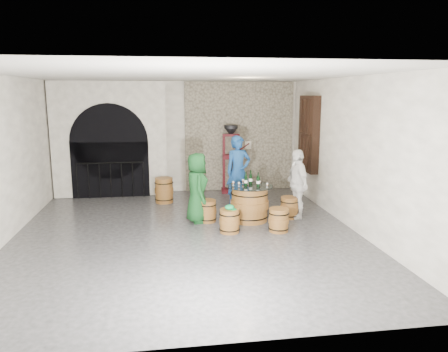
{
  "coord_description": "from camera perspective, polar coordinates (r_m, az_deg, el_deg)",
  "views": [
    {
      "loc": [
        -0.46,
        -8.39,
        2.84
      ],
      "look_at": [
        0.87,
        0.74,
        1.05
      ],
      "focal_mm": 34.0,
      "sensor_mm": 36.0,
      "label": 1
    }
  ],
  "objects": [
    {
      "name": "person_blue",
      "position": [
        10.75,
        1.94,
        0.61
      ],
      "size": [
        0.75,
        0.58,
        1.82
      ],
      "primitive_type": "imported",
      "rotation": [
        0.0,
        0.0,
        0.25
      ],
      "color": "navy",
      "rests_on": "ground"
    },
    {
      "name": "green_cap",
      "position": [
        8.76,
        0.77,
        -4.24
      ],
      "size": [
        0.24,
        0.19,
        0.11
      ],
      "color": "#0D9144",
      "rests_on": "barrel_stool_near_left"
    },
    {
      "name": "arched_opening",
      "position": [
        12.28,
        -15.06,
        4.72
      ],
      "size": [
        3.1,
        0.6,
        3.19
      ],
      "color": "white",
      "rests_on": "ground"
    },
    {
      "name": "barrel_stool_left",
      "position": [
        9.59,
        -2.3,
        -4.71
      ],
      "size": [
        0.44,
        0.44,
        0.5
      ],
      "color": "brown",
      "rests_on": "ground"
    },
    {
      "name": "corking_press",
      "position": [
        12.27,
        0.95,
        3.02
      ],
      "size": [
        0.81,
        0.47,
        1.96
      ],
      "rotation": [
        0.0,
        0.0,
        -0.08
      ],
      "color": "#430B13",
      "rests_on": "ground"
    },
    {
      "name": "tasting_glass_f",
      "position": [
        9.55,
        1.26,
        -0.99
      ],
      "size": [
        0.05,
        0.05,
        0.1
      ],
      "primitive_type": null,
      "color": "#B56323",
      "rests_on": "barrel_table"
    },
    {
      "name": "ceiling",
      "position": [
        8.41,
        -5.32,
        13.39
      ],
      "size": [
        8.0,
        8.0,
        0.0
      ],
      "primitive_type": "plane",
      "rotation": [
        3.14,
        0.0,
        0.0
      ],
      "color": "beige",
      "rests_on": "wall_back"
    },
    {
      "name": "wall_right",
      "position": [
        9.36,
        16.82,
        2.9
      ],
      "size": [
        0.0,
        8.0,
        8.0
      ],
      "primitive_type": "plane",
      "rotation": [
        1.57,
        0.0,
        -1.57
      ],
      "color": "white",
      "rests_on": "ground"
    },
    {
      "name": "wine_bottle_right",
      "position": [
        9.68,
        3.6,
        -0.35
      ],
      "size": [
        0.08,
        0.08,
        0.32
      ],
      "color": "black",
      "rests_on": "barrel_table"
    },
    {
      "name": "wall_back",
      "position": [
        12.46,
        -6.19,
        5.2
      ],
      "size": [
        8.0,
        0.0,
        8.0
      ],
      "primitive_type": "plane",
      "rotation": [
        1.57,
        0.0,
        0.0
      ],
      "color": "white",
      "rests_on": "ground"
    },
    {
      "name": "barrel_table",
      "position": [
        9.63,
        3.45,
        -3.7
      ],
      "size": [
        1.06,
        1.06,
        0.81
      ],
      "color": "brown",
      "rests_on": "ground"
    },
    {
      "name": "barrel_stool_near_left",
      "position": [
        8.85,
        0.74,
        -6.07
      ],
      "size": [
        0.44,
        0.44,
        0.5
      ],
      "color": "brown",
      "rests_on": "ground"
    },
    {
      "name": "tasting_glass_d",
      "position": [
        9.75,
        4.61,
        -0.77
      ],
      "size": [
        0.05,
        0.05,
        0.1
      ],
      "primitive_type": null,
      "color": "#B56323",
      "rests_on": "barrel_table"
    },
    {
      "name": "person_green",
      "position": [
        9.46,
        -3.63,
        -1.6
      ],
      "size": [
        0.56,
        0.81,
        1.57
      ],
      "primitive_type": "imported",
      "rotation": [
        0.0,
        0.0,
        1.65
      ],
      "color": "#13441C",
      "rests_on": "ground"
    },
    {
      "name": "wall_front",
      "position": [
        4.58,
        -2.25,
        -4.7
      ],
      "size": [
        8.0,
        0.0,
        8.0
      ],
      "primitive_type": "plane",
      "rotation": [
        -1.57,
        0.0,
        0.0
      ],
      "color": "white",
      "rests_on": "ground"
    },
    {
      "name": "shuttered_window",
      "position": [
        11.5,
        11.28,
        5.58
      ],
      "size": [
        0.23,
        1.1,
        2.0
      ],
      "color": "black",
      "rests_on": "wall_right"
    },
    {
      "name": "ground",
      "position": [
        8.87,
        -4.95,
        -7.74
      ],
      "size": [
        8.0,
        8.0,
        0.0
      ],
      "primitive_type": "plane",
      "color": "#2D2D2F",
      "rests_on": "ground"
    },
    {
      "name": "barrel_stool_far",
      "position": [
        10.59,
        2.26,
        -3.21
      ],
      "size": [
        0.44,
        0.44,
        0.5
      ],
      "color": "brown",
      "rests_on": "ground"
    },
    {
      "name": "tasting_glass_c",
      "position": [
        9.78,
        2.56,
        -0.71
      ],
      "size": [
        0.05,
        0.05,
        0.1
      ],
      "primitive_type": null,
      "color": "#B56323",
      "rests_on": "barrel_table"
    },
    {
      "name": "control_box",
      "position": [
        12.59,
        3.25,
        4.16
      ],
      "size": [
        0.18,
        0.1,
        0.22
      ],
      "primitive_type": "cube",
      "color": "silver",
      "rests_on": "wall_back"
    },
    {
      "name": "tasting_glass_b",
      "position": [
        9.64,
        4.85,
        -0.92
      ],
      "size": [
        0.05,
        0.05,
        0.1
      ],
      "primitive_type": null,
      "color": "#B56323",
      "rests_on": "barrel_table"
    },
    {
      "name": "wine_bottle_center",
      "position": [
        9.44,
        4.61,
        -0.65
      ],
      "size": [
        0.08,
        0.08,
        0.32
      ],
      "color": "black",
      "rests_on": "barrel_table"
    },
    {
      "name": "barrel_stool_right",
      "position": [
        9.98,
        8.78,
        -4.22
      ],
      "size": [
        0.44,
        0.44,
        0.5
      ],
      "color": "brown",
      "rests_on": "ground"
    },
    {
      "name": "tasting_glass_e",
      "position": [
        9.41,
        5.82,
        -1.23
      ],
      "size": [
        0.05,
        0.05,
        0.1
      ],
      "primitive_type": null,
      "color": "#B56323",
      "rests_on": "barrel_table"
    },
    {
      "name": "barrel_stool_near_right",
      "position": [
        8.98,
        7.36,
        -5.9
      ],
      "size": [
        0.44,
        0.44,
        0.5
      ],
      "color": "brown",
      "rests_on": "ground"
    },
    {
      "name": "side_barrel",
      "position": [
        11.34,
        -8.06,
        -1.92
      ],
      "size": [
        0.5,
        0.5,
        0.66
      ],
      "rotation": [
        0.0,
        0.0,
        0.1
      ],
      "color": "brown",
      "rests_on": "ground"
    },
    {
      "name": "person_white",
      "position": [
        9.91,
        9.79,
        -1.04
      ],
      "size": [
        0.49,
        0.98,
        1.61
      ],
      "primitive_type": "imported",
      "rotation": [
        0.0,
        0.0,
        -1.47
      ],
      "color": "white",
      "rests_on": "ground"
    },
    {
      "name": "stone_facing_panel",
      "position": [
        12.6,
        2.07,
        5.32
      ],
      "size": [
        3.2,
        0.12,
        3.18
      ],
      "primitive_type": "cube",
      "color": "gray",
      "rests_on": "ground"
    },
    {
      "name": "wine_bottle_left",
      "position": [
        9.5,
        2.96,
        -0.55
      ],
      "size": [
        0.08,
        0.08,
        0.32
      ],
      "color": "black",
      "rests_on": "barrel_table"
    },
    {
      "name": "tasting_glass_a",
      "position": [
        9.47,
        2.03,
        -1.1
      ],
      "size": [
        0.05,
        0.05,
        0.1
      ],
      "primitive_type": null,
      "color": "#B56323",
      "rests_on": "barrel_table"
    }
  ]
}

